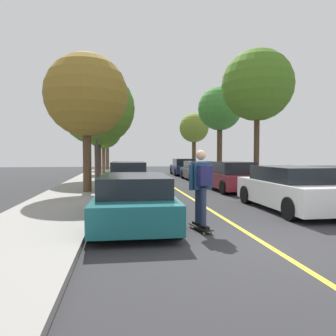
# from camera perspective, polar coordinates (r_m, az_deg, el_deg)

# --- Properties ---
(ground) EXTENTS (80.00, 80.00, 0.00)m
(ground) POSITION_cam_1_polar(r_m,az_deg,el_deg) (6.47, 17.87, -13.44)
(ground) COLOR #2D2D30
(sidewalk_left) EXTENTS (2.57, 56.00, 0.14)m
(sidewalk_left) POSITION_cam_1_polar(r_m,az_deg,el_deg) (6.15, -28.25, -13.79)
(sidewalk_left) COLOR gray
(sidewalk_left) RESTS_ON ground
(center_line) EXTENTS (0.12, 39.20, 0.01)m
(center_line) POSITION_cam_1_polar(r_m,az_deg,el_deg) (10.11, 7.60, -7.54)
(center_line) COLOR gold
(center_line) RESTS_ON ground
(parked_car_left_nearest) EXTENTS (2.05, 4.31, 1.25)m
(parked_car_left_nearest) POSITION_cam_1_polar(r_m,az_deg,el_deg) (7.92, -6.29, -5.79)
(parked_car_left_nearest) COLOR #196066
(parked_car_left_nearest) RESTS_ON ground
(parked_car_left_near) EXTENTS (1.83, 4.06, 1.43)m
(parked_car_left_near) POSITION_cam_1_polar(r_m,az_deg,el_deg) (14.23, -7.36, -1.78)
(parked_car_left_near) COLOR #B7B7BC
(parked_car_left_near) RESTS_ON ground
(parked_car_right_nearest) EXTENTS (1.90, 4.34, 1.38)m
(parked_car_right_nearest) POSITION_cam_1_polar(r_m,az_deg,el_deg) (10.54, 21.49, -3.58)
(parked_car_right_nearest) COLOR white
(parked_car_right_nearest) RESTS_ON ground
(parked_car_right_near) EXTENTS (1.97, 4.21, 1.42)m
(parked_car_right_near) POSITION_cam_1_polar(r_m,az_deg,el_deg) (15.44, 11.35, -1.50)
(parked_car_right_near) COLOR maroon
(parked_car_right_near) RESTS_ON ground
(parked_car_right_far) EXTENTS (1.97, 4.62, 1.30)m
(parked_car_right_far) POSITION_cam_1_polar(r_m,az_deg,el_deg) (21.39, 5.62, -0.52)
(parked_car_right_far) COLOR #38383D
(parked_car_right_far) RESTS_ON ground
(parked_car_right_farthest) EXTENTS (1.94, 4.20, 1.41)m
(parked_car_right_farthest) POSITION_cam_1_polar(r_m,az_deg,el_deg) (26.59, 2.77, 0.17)
(parked_car_right_farthest) COLOR navy
(parked_car_right_farthest) RESTS_ON ground
(street_tree_left_nearest) EXTENTS (3.57, 3.57, 5.98)m
(street_tree_left_nearest) POSITION_cam_1_polar(r_m,az_deg,el_deg) (14.17, -14.78, 12.77)
(street_tree_left_nearest) COLOR #4C3823
(street_tree_left_nearest) RESTS_ON sidewalk_left
(street_tree_left_near) EXTENTS (4.74, 4.74, 6.96)m
(street_tree_left_near) POSITION_cam_1_polar(r_m,az_deg,el_deg) (20.59, -12.85, 10.67)
(street_tree_left_near) COLOR #4C3823
(street_tree_left_near) RESTS_ON sidewalk_left
(street_tree_left_far) EXTENTS (3.11, 3.11, 5.24)m
(street_tree_left_far) POSITION_cam_1_polar(r_m,az_deg,el_deg) (27.03, -11.82, 6.79)
(street_tree_left_far) COLOR brown
(street_tree_left_far) RESTS_ON sidewalk_left
(street_tree_left_farthest) EXTENTS (3.52, 3.52, 6.80)m
(street_tree_left_farthest) POSITION_cam_1_polar(r_m,az_deg,el_deg) (34.60, -11.16, 8.05)
(street_tree_left_farthest) COLOR brown
(street_tree_left_farthest) RESTS_ON sidewalk_left
(street_tree_right_nearest) EXTENTS (3.70, 3.70, 7.08)m
(street_tree_right_nearest) POSITION_cam_1_polar(r_m,az_deg,el_deg) (17.29, 16.11, 14.38)
(street_tree_right_nearest) COLOR #4C3823
(street_tree_right_nearest) RESTS_ON sidewalk_right
(street_tree_right_near) EXTENTS (3.13, 3.13, 6.49)m
(street_tree_right_near) POSITION_cam_1_polar(r_m,az_deg,el_deg) (22.89, 9.52, 10.63)
(street_tree_right_near) COLOR #4C3823
(street_tree_right_near) RESTS_ON sidewalk_right
(street_tree_right_far) EXTENTS (2.83, 2.83, 5.63)m
(street_tree_right_far) POSITION_cam_1_polar(r_m,az_deg,el_deg) (30.37, 4.81, 7.29)
(street_tree_right_far) COLOR #4C3823
(street_tree_right_far) RESTS_ON sidewalk_right
(fire_hydrant) EXTENTS (0.20, 0.20, 0.70)m
(fire_hydrant) POSITION_cam_1_polar(r_m,az_deg,el_deg) (11.93, 26.10, -3.91)
(fire_hydrant) COLOR #B2140F
(fire_hydrant) RESTS_ON sidewalk_right
(streetlamp) EXTENTS (0.36, 0.24, 5.23)m
(streetlamp) POSITION_cam_1_polar(r_m,az_deg,el_deg) (19.28, -12.99, 6.56)
(streetlamp) COLOR #38383D
(streetlamp) RESTS_ON sidewalk_left
(skateboard) EXTENTS (0.39, 0.87, 0.10)m
(skateboard) POSITION_cam_1_polar(r_m,az_deg,el_deg) (7.31, 6.01, -10.78)
(skateboard) COLOR black
(skateboard) RESTS_ON ground
(skateboarder) EXTENTS (0.59, 0.71, 1.76)m
(skateboarder) POSITION_cam_1_polar(r_m,az_deg,el_deg) (7.11, 6.17, -2.82)
(skateboarder) COLOR black
(skateboarder) RESTS_ON skateboard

